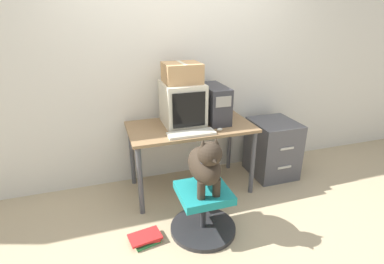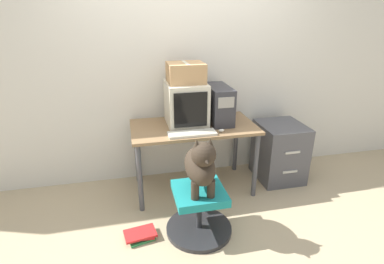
# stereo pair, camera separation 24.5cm
# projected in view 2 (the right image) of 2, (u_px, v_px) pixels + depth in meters

# --- Properties ---
(ground_plane) EXTENTS (12.00, 12.00, 0.00)m
(ground_plane) POSITION_uv_depth(u_px,v_px,m) (201.00, 205.00, 3.07)
(ground_plane) COLOR tan
(wall_back) EXTENTS (8.00, 0.05, 2.60)m
(wall_back) POSITION_uv_depth(u_px,v_px,m) (185.00, 65.00, 3.26)
(wall_back) COLOR silver
(wall_back) RESTS_ON ground_plane
(desk) EXTENTS (1.29, 0.68, 0.74)m
(desk) POSITION_uv_depth(u_px,v_px,m) (194.00, 134.00, 3.13)
(desk) COLOR olive
(desk) RESTS_ON ground_plane
(crt_monitor) EXTENTS (0.40, 0.46, 0.44)m
(crt_monitor) POSITION_uv_depth(u_px,v_px,m) (186.00, 104.00, 3.07)
(crt_monitor) COLOR beige
(crt_monitor) RESTS_ON desk
(pc_tower) EXTENTS (0.22, 0.48, 0.38)m
(pc_tower) POSITION_uv_depth(u_px,v_px,m) (219.00, 104.00, 3.15)
(pc_tower) COLOR #333338
(pc_tower) RESTS_ON desk
(keyboard) EXTENTS (0.46, 0.15, 0.03)m
(keyboard) POSITION_uv_depth(u_px,v_px,m) (192.00, 133.00, 2.86)
(keyboard) COLOR beige
(keyboard) RESTS_ON desk
(computer_mouse) EXTENTS (0.06, 0.04, 0.03)m
(computer_mouse) POSITION_uv_depth(u_px,v_px,m) (221.00, 131.00, 2.93)
(computer_mouse) COLOR beige
(computer_mouse) RESTS_ON desk
(office_chair) EXTENTS (0.59, 0.59, 0.43)m
(office_chair) POSITION_uv_depth(u_px,v_px,m) (199.00, 212.00, 2.64)
(office_chair) COLOR #262628
(office_chair) RESTS_ON ground_plane
(dog) EXTENTS (0.24, 0.48, 0.52)m
(dog) POSITION_uv_depth(u_px,v_px,m) (201.00, 164.00, 2.43)
(dog) COLOR #33281E
(dog) RESTS_ON office_chair
(filing_cabinet) EXTENTS (0.49, 0.54, 0.67)m
(filing_cabinet) POSITION_uv_depth(u_px,v_px,m) (279.00, 152.00, 3.47)
(filing_cabinet) COLOR #4C4C51
(filing_cabinet) RESTS_ON ground_plane
(cardboard_box) EXTENTS (0.36, 0.32, 0.20)m
(cardboard_box) POSITION_uv_depth(u_px,v_px,m) (186.00, 73.00, 2.96)
(cardboard_box) COLOR tan
(cardboard_box) RESTS_ON crt_monitor
(book_stack_floor) EXTENTS (0.29, 0.23, 0.06)m
(book_stack_floor) POSITION_uv_depth(u_px,v_px,m) (141.00, 235.00, 2.62)
(book_stack_floor) COLOR #2D8C47
(book_stack_floor) RESTS_ON ground_plane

